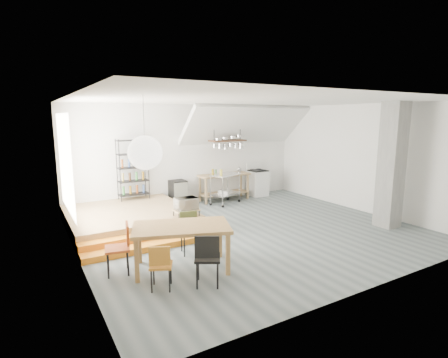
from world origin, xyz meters
TOP-DOWN VIEW (x-y plane):
  - floor at (0.00, 0.00)m, footprint 8.00×8.00m
  - wall_back at (0.00, 3.50)m, footprint 8.00×0.04m
  - wall_left at (-4.00, 0.00)m, footprint 0.04×7.00m
  - wall_right at (4.00, 0.00)m, footprint 0.04×7.00m
  - ceiling at (0.00, 0.00)m, footprint 8.00×7.00m
  - slope_ceiling at (1.80, 2.90)m, footprint 4.40×1.44m
  - window_pane at (-3.98, 1.50)m, footprint 0.02×2.50m
  - platform at (-2.50, 2.00)m, footprint 3.00×3.00m
  - step_lower at (-2.50, 0.05)m, footprint 3.00×0.35m
  - step_upper at (-2.50, 0.40)m, footprint 3.00×0.35m
  - concrete_column at (3.30, -1.50)m, footprint 0.50×0.50m
  - kitchen_counter at (1.10, 3.15)m, footprint 1.80×0.60m
  - stove at (2.50, 3.16)m, footprint 0.60×0.60m
  - pot_rack at (1.13, 2.92)m, footprint 1.20×0.50m
  - wire_shelving at (-2.00, 3.20)m, footprint 0.88×0.38m
  - microwave_shelf at (-1.40, 0.75)m, footprint 0.60×0.40m
  - paper_lantern at (-2.93, -0.99)m, footprint 0.60×0.60m
  - dining_table at (-2.37, -1.19)m, footprint 2.00×1.54m
  - chair_mustard at (-3.01, -1.79)m, footprint 0.48×0.48m
  - chair_black at (-2.29, -2.07)m, footprint 0.58×0.58m
  - chair_olive at (-1.90, -0.52)m, footprint 0.47×0.47m
  - chair_red at (-3.39, -0.81)m, footprint 0.51×0.51m
  - rolling_cart at (0.87, 2.70)m, footprint 1.13×0.90m
  - mini_fridge at (-0.58, 3.20)m, footprint 0.49×0.49m
  - microwave at (-1.40, 0.75)m, footprint 0.54×0.37m
  - bowl at (1.30, 3.10)m, footprint 0.24×0.24m

SIDE VIEW (x-z plane):
  - floor at x=0.00m, z-range 0.00..0.00m
  - step_lower at x=-2.50m, z-range 0.00..0.13m
  - step_upper at x=-2.50m, z-range 0.00..0.27m
  - platform at x=-2.50m, z-range 0.00..0.40m
  - mini_fridge at x=-0.58m, z-range 0.00..0.83m
  - chair_mustard at x=-3.01m, z-range 0.08..0.87m
  - stove at x=2.50m, z-range -0.11..1.07m
  - chair_olive at x=-1.90m, z-range 0.08..0.94m
  - microwave_shelf at x=-1.40m, z-range 0.46..0.63m
  - chair_black at x=-2.29m, z-range 0.09..1.02m
  - chair_red at x=-3.39m, z-range 0.09..1.02m
  - kitchen_counter at x=1.10m, z-range 0.17..1.08m
  - rolling_cart at x=0.87m, z-range 0.15..1.14m
  - microwave at x=-1.40m, z-range 0.56..0.86m
  - dining_table at x=-2.37m, z-range 0.33..1.17m
  - bowl at x=1.30m, z-range 0.91..0.97m
  - wire_shelving at x=-2.00m, z-range 0.43..2.23m
  - wall_back at x=0.00m, z-range 0.00..3.20m
  - wall_left at x=-4.00m, z-range 0.00..3.20m
  - wall_right at x=4.00m, z-range 0.00..3.20m
  - concrete_column at x=3.30m, z-range 0.00..3.20m
  - window_pane at x=-3.98m, z-range 0.70..2.90m
  - pot_rack at x=1.13m, z-range 1.26..2.69m
  - paper_lantern at x=-2.93m, z-range 1.90..2.50m
  - slope_ceiling at x=1.80m, z-range 1.89..3.21m
  - ceiling at x=0.00m, z-range 3.19..3.21m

